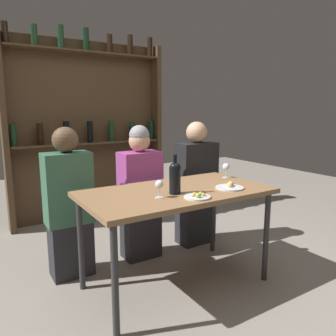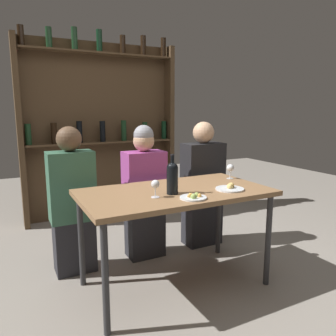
{
  "view_description": "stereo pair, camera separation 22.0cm",
  "coord_description": "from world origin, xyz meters",
  "px_view_note": "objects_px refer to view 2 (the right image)",
  "views": [
    {
      "loc": [
        -1.32,
        -1.98,
        1.36
      ],
      "look_at": [
        0.0,
        0.12,
        0.91
      ],
      "focal_mm": 35.0,
      "sensor_mm": 36.0,
      "label": 1
    },
    {
      "loc": [
        -1.13,
        -2.09,
        1.36
      ],
      "look_at": [
        0.0,
        0.12,
        0.91
      ],
      "focal_mm": 35.0,
      "sensor_mm": 36.0,
      "label": 2
    }
  ],
  "objects_px": {
    "wine_bottle": "(172,177)",
    "wine_glass_1": "(155,185)",
    "seated_person_right": "(202,187)",
    "food_plate_1": "(230,188)",
    "seated_person_left": "(72,205)",
    "wine_glass_0": "(230,168)",
    "seated_person_center": "(144,194)",
    "food_plate_0": "(194,197)"
  },
  "relations": [
    {
      "from": "food_plate_0",
      "to": "food_plate_1",
      "type": "relative_size",
      "value": 0.86
    },
    {
      "from": "wine_glass_1",
      "to": "seated_person_right",
      "type": "xyz_separation_m",
      "value": [
        0.85,
        0.71,
        -0.26
      ]
    },
    {
      "from": "wine_glass_1",
      "to": "seated_person_left",
      "type": "height_order",
      "value": "seated_person_left"
    },
    {
      "from": "food_plate_1",
      "to": "seated_person_right",
      "type": "xyz_separation_m",
      "value": [
        0.26,
        0.76,
        -0.19
      ]
    },
    {
      "from": "seated_person_right",
      "to": "wine_bottle",
      "type": "bearing_deg",
      "value": -135.98
    },
    {
      "from": "seated_person_left",
      "to": "seated_person_center",
      "type": "relative_size",
      "value": 1.0
    },
    {
      "from": "food_plate_0",
      "to": "seated_person_right",
      "type": "bearing_deg",
      "value": 53.63
    },
    {
      "from": "seated_person_center",
      "to": "seated_person_right",
      "type": "height_order",
      "value": "seated_person_right"
    },
    {
      "from": "wine_bottle",
      "to": "wine_glass_1",
      "type": "height_order",
      "value": "wine_bottle"
    },
    {
      "from": "wine_glass_1",
      "to": "wine_bottle",
      "type": "bearing_deg",
      "value": 11.67
    },
    {
      "from": "wine_glass_0",
      "to": "wine_glass_1",
      "type": "height_order",
      "value": "wine_glass_0"
    },
    {
      "from": "wine_bottle",
      "to": "wine_glass_1",
      "type": "xyz_separation_m",
      "value": [
        -0.15,
        -0.03,
        -0.04
      ]
    },
    {
      "from": "food_plate_1",
      "to": "wine_glass_1",
      "type": "bearing_deg",
      "value": 174.59
    },
    {
      "from": "seated_person_right",
      "to": "food_plate_1",
      "type": "bearing_deg",
      "value": -108.48
    },
    {
      "from": "wine_bottle",
      "to": "seated_person_right",
      "type": "distance_m",
      "value": 1.02
    },
    {
      "from": "seated_person_right",
      "to": "wine_glass_0",
      "type": "bearing_deg",
      "value": -91.4
    },
    {
      "from": "food_plate_0",
      "to": "seated_person_center",
      "type": "bearing_deg",
      "value": 90.44
    },
    {
      "from": "wine_glass_0",
      "to": "seated_person_left",
      "type": "distance_m",
      "value": 1.37
    },
    {
      "from": "wine_bottle",
      "to": "food_plate_1",
      "type": "xyz_separation_m",
      "value": [
        0.45,
        -0.09,
        -0.11
      ]
    },
    {
      "from": "wine_bottle",
      "to": "seated_person_left",
      "type": "distance_m",
      "value": 0.94
    },
    {
      "from": "wine_bottle",
      "to": "seated_person_right",
      "type": "xyz_separation_m",
      "value": [
        0.7,
        0.68,
        -0.3
      ]
    },
    {
      "from": "wine_glass_0",
      "to": "food_plate_1",
      "type": "height_order",
      "value": "wine_glass_0"
    },
    {
      "from": "food_plate_0",
      "to": "seated_person_left",
      "type": "relative_size",
      "value": 0.15
    },
    {
      "from": "wine_glass_0",
      "to": "food_plate_0",
      "type": "bearing_deg",
      "value": -146.76
    },
    {
      "from": "seated_person_left",
      "to": "food_plate_1",
      "type": "bearing_deg",
      "value": -36.76
    },
    {
      "from": "wine_bottle",
      "to": "food_plate_0",
      "type": "relative_size",
      "value": 1.56
    },
    {
      "from": "food_plate_1",
      "to": "seated_person_center",
      "type": "xyz_separation_m",
      "value": [
        -0.38,
        0.76,
        -0.18
      ]
    },
    {
      "from": "food_plate_0",
      "to": "seated_person_right",
      "type": "relative_size",
      "value": 0.15
    },
    {
      "from": "food_plate_1",
      "to": "wine_glass_0",
      "type": "bearing_deg",
      "value": 52.2
    },
    {
      "from": "wine_glass_1",
      "to": "seated_person_left",
      "type": "distance_m",
      "value": 0.87
    },
    {
      "from": "food_plate_0",
      "to": "seated_person_center",
      "type": "height_order",
      "value": "seated_person_center"
    },
    {
      "from": "food_plate_1",
      "to": "seated_person_left",
      "type": "height_order",
      "value": "seated_person_left"
    },
    {
      "from": "wine_glass_1",
      "to": "wine_glass_0",
      "type": "bearing_deg",
      "value": 17.18
    },
    {
      "from": "wine_glass_0",
      "to": "seated_person_center",
      "type": "bearing_deg",
      "value": 144.29
    },
    {
      "from": "wine_bottle",
      "to": "seated_person_center",
      "type": "relative_size",
      "value": 0.23
    },
    {
      "from": "food_plate_1",
      "to": "seated_person_right",
      "type": "relative_size",
      "value": 0.17
    },
    {
      "from": "wine_glass_1",
      "to": "food_plate_1",
      "type": "relative_size",
      "value": 0.58
    },
    {
      "from": "seated_person_left",
      "to": "seated_person_center",
      "type": "xyz_separation_m",
      "value": [
        0.64,
        0.0,
        0.01
      ]
    },
    {
      "from": "seated_person_right",
      "to": "seated_person_center",
      "type": "bearing_deg",
      "value": 180.0
    },
    {
      "from": "seated_person_center",
      "to": "seated_person_left",
      "type": "bearing_deg",
      "value": -180.0
    },
    {
      "from": "wine_glass_0",
      "to": "food_plate_1",
      "type": "xyz_separation_m",
      "value": [
        -0.24,
        -0.31,
        -0.08
      ]
    },
    {
      "from": "seated_person_left",
      "to": "wine_glass_0",
      "type": "bearing_deg",
      "value": -19.51
    }
  ]
}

